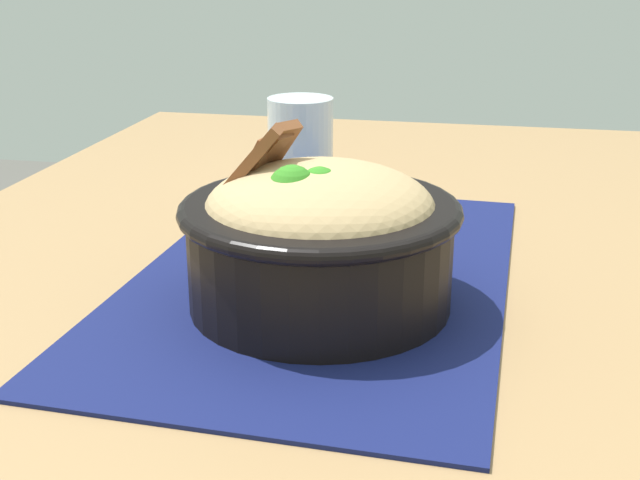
{
  "coord_description": "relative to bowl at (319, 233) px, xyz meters",
  "views": [
    {
      "loc": [
        -0.61,
        -0.1,
        1.01
      ],
      "look_at": [
        -0.06,
        0.01,
        0.81
      ],
      "focal_mm": 46.9,
      "sensor_mm": 36.0,
      "label": 1
    }
  ],
  "objects": [
    {
      "name": "fork",
      "position": [
        0.13,
        0.02,
        -0.05
      ],
      "size": [
        0.03,
        0.13,
        0.0
      ],
      "color": "silver",
      "rests_on": "placemat"
    },
    {
      "name": "placemat",
      "position": [
        0.05,
        0.01,
        -0.06
      ],
      "size": [
        0.48,
        0.31,
        0.0
      ],
      "primitive_type": "cube",
      "rotation": [
        0.0,
        0.0,
        -0.04
      ],
      "color": "#11194C",
      "rests_on": "table"
    },
    {
      "name": "drinking_glass",
      "position": [
        0.33,
        0.09,
        -0.02
      ],
      "size": [
        0.07,
        0.07,
        0.09
      ],
      "color": "silver",
      "rests_on": "table"
    },
    {
      "name": "table",
      "position": [
        0.06,
        -0.01,
        -0.13
      ],
      "size": [
        1.26,
        0.82,
        0.76
      ],
      "color": "#99754C",
      "rests_on": "ground_plane"
    },
    {
      "name": "bowl",
      "position": [
        0.0,
        0.0,
        0.0
      ],
      "size": [
        0.2,
        0.2,
        0.13
      ],
      "color": "black",
      "rests_on": "placemat"
    }
  ]
}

